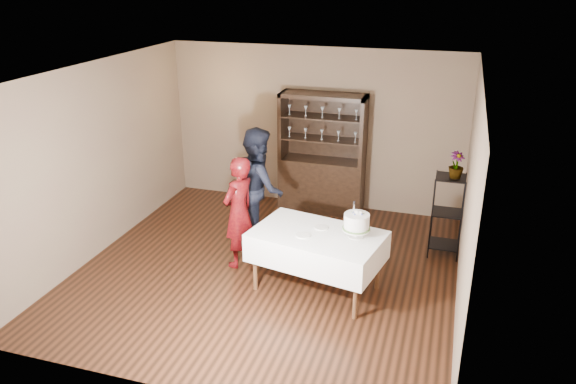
% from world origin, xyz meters
% --- Properties ---
extents(floor, '(5.00, 5.00, 0.00)m').
position_xyz_m(floor, '(0.00, 0.00, 0.00)').
color(floor, black).
rests_on(floor, ground).
extents(ceiling, '(5.00, 5.00, 0.00)m').
position_xyz_m(ceiling, '(0.00, 0.00, 2.70)').
color(ceiling, silver).
rests_on(ceiling, back_wall).
extents(back_wall, '(5.00, 0.02, 2.70)m').
position_xyz_m(back_wall, '(0.00, 2.50, 1.35)').
color(back_wall, brown).
rests_on(back_wall, floor).
extents(wall_left, '(0.02, 5.00, 2.70)m').
position_xyz_m(wall_left, '(-2.50, 0.00, 1.35)').
color(wall_left, brown).
rests_on(wall_left, floor).
extents(wall_right, '(0.02, 5.00, 2.70)m').
position_xyz_m(wall_right, '(2.50, 0.00, 1.35)').
color(wall_right, brown).
rests_on(wall_right, floor).
extents(china_hutch, '(1.40, 0.48, 2.00)m').
position_xyz_m(china_hutch, '(0.20, 2.25, 0.66)').
color(china_hutch, black).
rests_on(china_hutch, floor).
extents(plant_etagere, '(0.42, 0.42, 1.20)m').
position_xyz_m(plant_etagere, '(2.28, 1.20, 0.65)').
color(plant_etagere, black).
rests_on(plant_etagere, floor).
extents(cake_table, '(1.75, 1.27, 0.80)m').
position_xyz_m(cake_table, '(0.76, -0.27, 0.61)').
color(cake_table, silver).
rests_on(cake_table, floor).
extents(woman, '(0.54, 0.66, 1.57)m').
position_xyz_m(woman, '(-0.42, 0.07, 0.78)').
color(woman, '#33040C').
rests_on(woman, floor).
extents(man, '(1.02, 1.09, 1.79)m').
position_xyz_m(man, '(-0.38, 0.75, 0.89)').
color(man, black).
rests_on(man, floor).
extents(cake, '(0.40, 0.40, 0.48)m').
position_xyz_m(cake, '(1.24, -0.23, 0.99)').
color(cake, white).
rests_on(cake, cake_table).
extents(plate_near, '(0.19, 0.19, 0.01)m').
position_xyz_m(plate_near, '(0.62, -0.39, 0.80)').
color(plate_near, white).
rests_on(plate_near, cake_table).
extents(plate_far, '(0.22, 0.22, 0.01)m').
position_xyz_m(plate_far, '(0.78, -0.11, 0.80)').
color(plate_far, white).
rests_on(plate_far, cake_table).
extents(potted_plant, '(0.29, 0.29, 0.37)m').
position_xyz_m(potted_plant, '(2.33, 1.17, 1.37)').
color(potted_plant, '#4D7336').
rests_on(potted_plant, plant_etagere).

